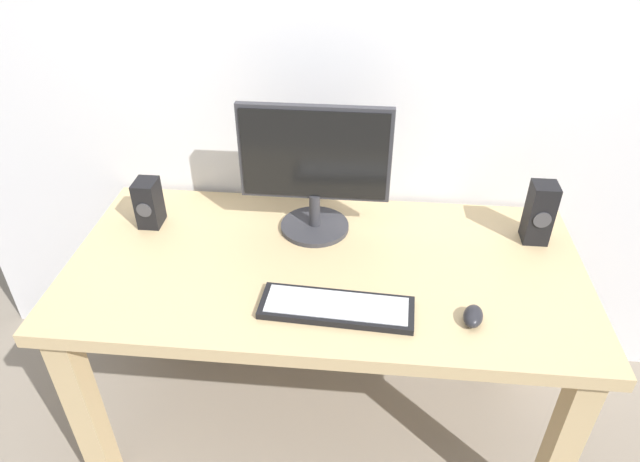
# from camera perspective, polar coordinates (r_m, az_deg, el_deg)

# --- Properties ---
(ground_plane) EXTENTS (6.00, 6.00, 0.00)m
(ground_plane) POSITION_cam_1_polar(r_m,az_deg,el_deg) (2.29, 0.40, -18.27)
(ground_plane) COLOR gray
(desk) EXTENTS (1.59, 0.78, 0.75)m
(desk) POSITION_cam_1_polar(r_m,az_deg,el_deg) (1.82, 0.48, -6.04)
(desk) COLOR tan
(desk) RESTS_ON ground_plane
(monitor) EXTENTS (0.48, 0.23, 0.43)m
(monitor) POSITION_cam_1_polar(r_m,az_deg,el_deg) (1.79, -0.54, 6.45)
(monitor) COLOR #333338
(monitor) RESTS_ON desk
(keyboard_primary) EXTENTS (0.43, 0.16, 0.02)m
(keyboard_primary) POSITION_cam_1_polar(r_m,az_deg,el_deg) (1.58, 1.69, -7.71)
(keyboard_primary) COLOR black
(keyboard_primary) RESTS_ON desk
(mouse) EXTENTS (0.07, 0.09, 0.04)m
(mouse) POSITION_cam_1_polar(r_m,az_deg,el_deg) (1.59, 15.17, -8.29)
(mouse) COLOR #232328
(mouse) RESTS_ON desk
(speaker_right) EXTENTS (0.08, 0.08, 0.21)m
(speaker_right) POSITION_cam_1_polar(r_m,az_deg,el_deg) (1.92, 21.25, 1.71)
(speaker_right) COLOR black
(speaker_right) RESTS_ON desk
(speaker_left) EXTENTS (0.07, 0.09, 0.16)m
(speaker_left) POSITION_cam_1_polar(r_m,az_deg,el_deg) (1.97, -16.88, 2.73)
(speaker_left) COLOR black
(speaker_left) RESTS_ON desk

